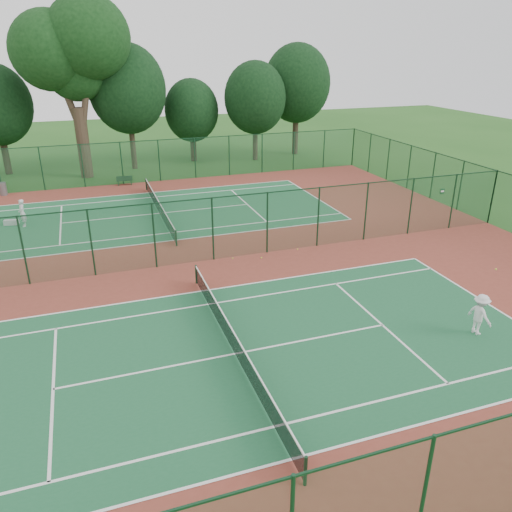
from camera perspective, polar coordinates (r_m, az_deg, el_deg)
The scene contains 19 objects.
ground at distance 26.84m, azimuth -8.02°, elevation -0.82°, with size 120.00×120.00×0.00m, color #24571B.
red_pad at distance 26.84m, azimuth -8.02°, elevation -0.81°, with size 40.00×36.00×0.01m, color brown.
court_near at distance 19.11m, azimuth -2.45°, elevation -11.12°, with size 23.77×10.97×0.01m, color #1C5934.
court_far at distance 35.17m, azimuth -11.00°, elevation 4.81°, with size 23.77×10.97×0.01m, color #1E5F36.
fence_north at distance 43.37m, azimuth -13.04°, elevation 10.46°, with size 40.00×0.09×3.50m.
fence_east at distance 35.53m, azimuth 25.41°, elevation 6.12°, with size 0.09×36.00×3.50m.
fence_divider at distance 26.19m, azimuth -8.23°, elevation 2.71°, with size 40.00×0.09×3.50m.
tennis_net_near at distance 18.82m, azimuth -2.48°, elevation -9.78°, with size 0.10×12.90×0.97m.
tennis_net_far at distance 35.01m, azimuth -11.06°, elevation 5.63°, with size 0.10×12.90×0.97m.
player_near at distance 21.79m, azimuth 24.21°, elevation -6.10°, with size 1.11×0.64×1.72m, color silver.
player_far at distance 35.05m, azimuth -25.15°, elevation 4.47°, with size 0.64×0.42×1.75m, color silver.
trash_bin at distance 43.42m, azimuth -26.94°, elevation 6.86°, with size 0.55×0.55×0.99m, color slate.
bench at distance 43.05m, azimuth -14.80°, elevation 8.36°, with size 1.31×0.44×0.80m.
kit_bag at distance 35.89m, azimuth -26.17°, elevation 3.47°, with size 0.89×0.33×0.33m, color silver.
stray_ball_a at distance 28.38m, azimuth 4.77°, elevation 0.78°, with size 0.07×0.07×0.07m, color #CFDD33.
stray_ball_b at distance 27.15m, azimuth 0.62°, elevation -0.18°, with size 0.08×0.08×0.08m, color #E3F438.
stray_ball_c at distance 27.11m, azimuth -2.68°, elevation -0.26°, with size 0.06×0.06×0.06m, color #CFED37.
big_tree at distance 45.94m, azimuth -20.29°, elevation 21.24°, with size 9.54×6.98×14.66m.
evergreen_row at distance 49.87m, azimuth -13.18°, elevation 9.95°, with size 39.00×5.00×12.00m, color black, non-canonical shape.
Camera 1 is at (-4.41, -24.21, 10.72)m, focal length 35.00 mm.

